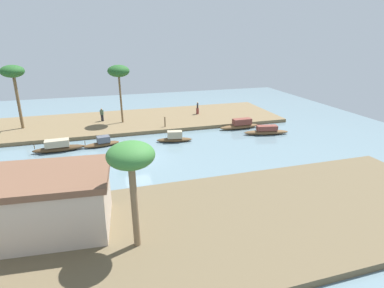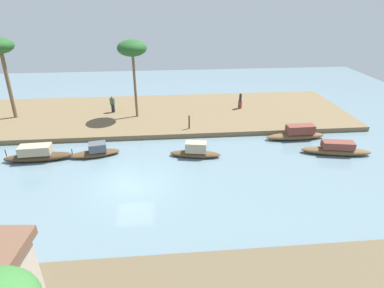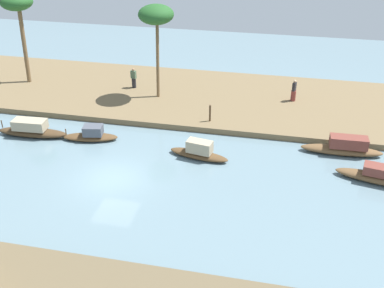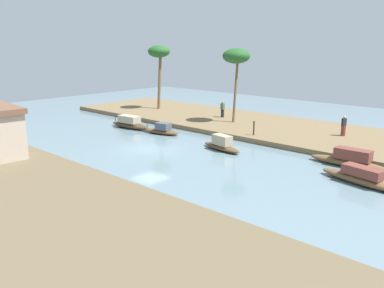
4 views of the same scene
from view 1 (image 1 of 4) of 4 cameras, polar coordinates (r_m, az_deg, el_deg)
river_water at (r=29.57m, az=-10.40°, el=-2.54°), size 67.25×67.25×0.00m
riverbank_left at (r=41.48m, az=-12.50°, el=4.19°), size 41.92×11.57×0.44m
riverbank_right at (r=18.42m, az=-5.58°, el=-16.54°), size 41.92×11.57×0.44m
sampan_downstream_large at (r=33.37m, az=-16.69°, el=0.24°), size 3.90×1.80×1.07m
sampan_open_hull at (r=38.45m, az=9.12°, el=3.60°), size 5.23×1.21×1.27m
sampan_with_red_awning at (r=33.38m, az=-24.01°, el=-0.48°), size 5.09×1.45×1.23m
sampan_with_tall_canopy at (r=33.33m, az=-3.33°, el=1.18°), size 4.06×1.69×1.22m
sampan_upstream_small at (r=36.83m, az=13.94°, el=2.40°), size 5.47×2.12×1.09m
person_on_near_bank at (r=41.53m, az=-16.70°, el=5.25°), size 0.49×0.42×1.70m
person_by_mooring at (r=43.47m, az=1.05°, el=6.65°), size 0.50×0.50×1.75m
mooring_post at (r=37.40m, az=-5.15°, el=4.21°), size 0.14×0.14×1.24m
palm_tree_left_near at (r=39.42m, az=-13.76°, el=13.14°), size 2.70×2.70×7.27m
palm_tree_left_far at (r=41.33m, az=-30.89°, el=11.40°), size 2.62×2.62×7.51m
palm_tree_right_tall at (r=15.08m, az=-11.50°, el=-2.82°), size 2.40×2.40×5.85m
riverside_building at (r=19.34m, az=-26.99°, el=-9.91°), size 8.31×5.46×3.54m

